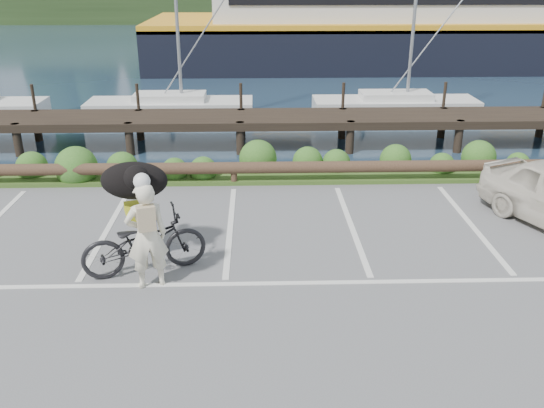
# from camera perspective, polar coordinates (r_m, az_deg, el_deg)

# --- Properties ---
(ground) EXTENTS (72.00, 72.00, 0.00)m
(ground) POSITION_cam_1_polar(r_m,az_deg,el_deg) (10.57, -4.57, -6.83)
(ground) COLOR #595A5C
(harbor_backdrop) EXTENTS (170.00, 160.00, 30.00)m
(harbor_backdrop) POSITION_cam_1_polar(r_m,az_deg,el_deg) (87.83, -1.86, 19.07)
(harbor_backdrop) COLOR #1A2D40
(harbor_backdrop) RESTS_ON ground
(vegetation_strip) EXTENTS (34.00, 1.60, 0.10)m
(vegetation_strip) POSITION_cam_1_polar(r_m,az_deg,el_deg) (15.39, -3.69, 3.02)
(vegetation_strip) COLOR #3D5B21
(vegetation_strip) RESTS_ON ground
(log_rail) EXTENTS (32.00, 0.30, 0.60)m
(log_rail) POSITION_cam_1_polar(r_m,az_deg,el_deg) (14.75, -3.77, 1.94)
(log_rail) COLOR #443021
(log_rail) RESTS_ON ground
(bicycle) EXTENTS (2.35, 1.43, 1.17)m
(bicycle) POSITION_cam_1_polar(r_m,az_deg,el_deg) (10.57, -12.55, -3.77)
(bicycle) COLOR black
(bicycle) RESTS_ON ground
(cyclist) EXTENTS (0.81, 0.65, 1.92)m
(cyclist) POSITION_cam_1_polar(r_m,az_deg,el_deg) (9.94, -12.30, -3.08)
(cyclist) COLOR #F0E9CB
(cyclist) RESTS_ON ground
(dog) EXTENTS (0.96, 1.36, 0.71)m
(dog) POSITION_cam_1_polar(r_m,az_deg,el_deg) (10.86, -13.50, 2.27)
(dog) COLOR black
(dog) RESTS_ON bicycle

